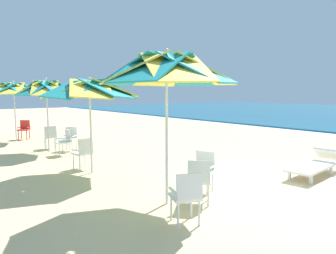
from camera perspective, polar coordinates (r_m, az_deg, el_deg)
name	(u,v)px	position (r m, az deg, el deg)	size (l,w,h in m)	color
ground_plane	(279,190)	(7.27, 19.87, -10.81)	(80.00, 80.00, 0.00)	beige
beach_umbrella_0	(167,71)	(5.69, -0.25, 10.36)	(2.56, 2.56, 2.90)	silver
plastic_chair_0	(199,178)	(5.91, 5.79, -9.43)	(0.63, 0.63, 0.87)	white
plastic_chair_1	(203,168)	(6.66, 6.52, -7.61)	(0.59, 0.61, 0.87)	white
plastic_chair_2	(187,194)	(5.01, 3.45, -12.33)	(0.59, 0.57, 0.87)	white
beach_umbrella_1	(90,90)	(8.20, -14.26, 6.68)	(2.53, 2.53, 2.50)	silver
plastic_chair_3	(83,151)	(8.79, -15.34, -4.38)	(0.51, 0.48, 0.87)	white
beach_umbrella_2	(46,89)	(11.65, -21.53, 6.57)	(2.12, 2.12, 2.63)	silver
plastic_chair_4	(50,136)	(12.33, -20.90, -1.53)	(0.54, 0.52, 0.87)	white
plastic_chair_5	(65,140)	(10.97, -18.56, -2.37)	(0.45, 0.47, 0.87)	white
plastic_chair_6	(70,137)	(11.75, -17.62, -1.78)	(0.63, 0.63, 0.87)	white
beach_umbrella_3	(14,89)	(14.80, -26.60, 6.27)	(2.39, 2.39, 2.60)	silver
plastic_chair_7	(24,128)	(15.35, -25.01, -0.23)	(0.63, 0.62, 0.87)	red
sun_lounger_1	(314,165)	(8.74, 25.43, -6.28)	(0.80, 2.19, 0.62)	white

